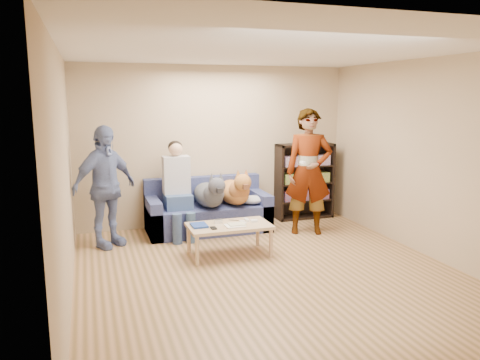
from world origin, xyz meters
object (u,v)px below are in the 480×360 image
object	(u,v)px
person_seated	(178,186)
bookshelf	(304,179)
camera_silver	(218,221)
sofa	(207,213)
dog_gray	(210,194)
dog_tan	(235,191)
notebook_blue	(199,225)
person_standing_right	(309,172)
coffee_table	(229,228)
person_standing_left	(105,187)

from	to	relation	value
person_seated	bookshelf	world-z (taller)	person_seated
camera_silver	sofa	world-z (taller)	sofa
sofa	dog_gray	distance (m)	0.43
dog_tan	bookshelf	distance (m)	1.45
notebook_blue	bookshelf	size ratio (longest dim) A/B	0.20
sofa	bookshelf	bearing A→B (deg)	7.40
person_standing_right	notebook_blue	xyz separation A→B (m)	(-1.86, -0.57, -0.53)
coffee_table	notebook_blue	bearing A→B (deg)	172.87
person_seated	bookshelf	distance (m)	2.32
camera_silver	person_seated	world-z (taller)	person_seated
camera_silver	sofa	size ratio (longest dim) A/B	0.06
person_seated	dog_tan	world-z (taller)	person_seated
camera_silver	person_seated	size ratio (longest dim) A/B	0.07
notebook_blue	dog_gray	xyz separation A→B (m)	(0.40, 0.96, 0.21)
person_standing_right	camera_silver	size ratio (longest dim) A/B	17.52
person_seated	bookshelf	size ratio (longest dim) A/B	1.13
camera_silver	bookshelf	xyz separation A→B (m)	(1.93, 1.35, 0.23)
person_standing_left	person_seated	bearing A→B (deg)	-22.78
coffee_table	bookshelf	xyz separation A→B (m)	(1.81, 1.47, 0.31)
camera_silver	dog_tan	size ratio (longest dim) A/B	0.09
dog_gray	camera_silver	bearing A→B (deg)	-97.78
notebook_blue	coffee_table	world-z (taller)	notebook_blue
person_standing_right	dog_gray	distance (m)	1.55
dog_tan	coffee_table	distance (m)	1.18
dog_gray	bookshelf	size ratio (longest dim) A/B	0.96
person_seated	notebook_blue	bearing A→B (deg)	-86.05
notebook_blue	camera_silver	bearing A→B (deg)	14.04
person_standing_left	dog_gray	world-z (taller)	person_standing_left
camera_silver	person_seated	xyz separation A→B (m)	(-0.35, 0.99, 0.33)
sofa	coffee_table	bearing A→B (deg)	-90.69
sofa	dog_tan	distance (m)	0.58
camera_silver	coffee_table	size ratio (longest dim) A/B	0.10
person_standing_left	coffee_table	size ratio (longest dim) A/B	1.56
notebook_blue	sofa	xyz separation A→B (m)	(0.41, 1.19, -0.15)
person_standing_left	notebook_blue	bearing A→B (deg)	-70.80
person_standing_left	dog_gray	xyz separation A→B (m)	(1.54, 0.11, -0.22)
dog_gray	coffee_table	bearing A→B (deg)	-90.05
sofa	dog_tan	size ratio (longest dim) A/B	1.62
sofa	coffee_table	distance (m)	1.24
person_standing_left	notebook_blue	world-z (taller)	person_standing_left
dog_tan	bookshelf	bearing A→B (deg)	16.34
notebook_blue	sofa	distance (m)	1.27
person_standing_right	person_standing_left	xyz separation A→B (m)	(-3.00, 0.28, -0.10)
person_standing_right	sofa	size ratio (longest dim) A/B	1.01
coffee_table	bookshelf	distance (m)	2.36
sofa	dog_tan	xyz separation A→B (m)	(0.41, -0.17, 0.36)
person_standing_left	bookshelf	size ratio (longest dim) A/B	1.32
notebook_blue	camera_silver	xyz separation A→B (m)	(0.28, 0.07, 0.01)
sofa	bookshelf	distance (m)	1.86
notebook_blue	dog_tan	distance (m)	1.33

